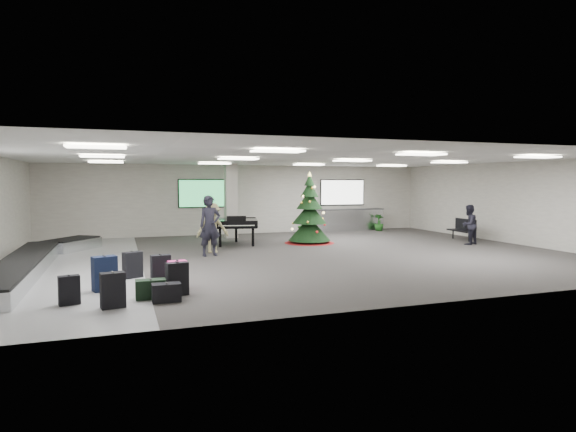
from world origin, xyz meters
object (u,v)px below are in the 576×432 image
object	(u,v)px
christmas_tree	(309,219)
potted_plant_left	(302,225)
traveler_a	(210,226)
traveler_bench	(469,225)
traveler_b	(212,228)
baggage_carousel	(34,261)
grand_piano	(236,223)
pink_suitcase	(177,275)
potted_plant_right	(379,222)
service_counter	(345,220)
bench	(463,228)

from	to	relation	value
christmas_tree	potted_plant_left	bearing A→B (deg)	73.92
traveler_a	traveler_bench	bearing A→B (deg)	-12.43
traveler_b	traveler_bench	size ratio (longest dim) A/B	1.10
baggage_carousel	christmas_tree	xyz separation A→B (m)	(9.35, 2.78, 0.76)
baggage_carousel	traveler_bench	distance (m)	14.98
grand_piano	baggage_carousel	bearing A→B (deg)	-140.41
pink_suitcase	grand_piano	xyz separation A→B (m)	(3.05, 7.18, 0.50)
grand_piano	potted_plant_right	size ratio (longest dim) A/B	2.73
baggage_carousel	traveler_bench	bearing A→B (deg)	1.08
service_counter	grand_piano	bearing A→B (deg)	-151.61
bench	potted_plant_left	size ratio (longest dim) A/B	1.60
service_counter	traveler_b	world-z (taller)	traveler_b
pink_suitcase	potted_plant_left	distance (m)	11.86
pink_suitcase	traveler_bench	world-z (taller)	traveler_bench
baggage_carousel	bench	xyz separation A→B (m)	(15.77, 1.59, 0.28)
pink_suitcase	grand_piano	bearing A→B (deg)	59.75
grand_piano	bench	distance (m)	9.42
grand_piano	traveler_b	size ratio (longest dim) A/B	1.35
pink_suitcase	traveler_bench	xyz separation A→B (m)	(11.50, 4.14, 0.45)
baggage_carousel	service_counter	bearing A→B (deg)	27.67
traveler_a	potted_plant_left	world-z (taller)	traveler_a
traveler_a	traveler_bench	xyz separation A→B (m)	(9.93, -0.45, -0.22)
traveler_bench	potted_plant_right	bearing A→B (deg)	-102.72
baggage_carousel	pink_suitcase	distance (m)	5.19
baggage_carousel	grand_piano	world-z (taller)	grand_piano
baggage_carousel	potted_plant_left	world-z (taller)	potted_plant_left
traveler_a	potted_plant_left	distance (m)	7.34
pink_suitcase	potted_plant_right	xyz separation A→B (m)	(10.93, 9.94, 0.10)
bench	traveler_a	size ratio (longest dim) A/B	0.72
traveler_a	bench	bearing A→B (deg)	-5.25
traveler_b	potted_plant_left	distance (m)	6.67
baggage_carousel	traveler_bench	xyz separation A→B (m)	(14.97, 0.28, 0.56)
grand_piano	traveler_bench	bearing A→B (deg)	-7.12
bench	traveler_a	distance (m)	10.79
baggage_carousel	potted_plant_left	size ratio (longest dim) A/B	10.86
bench	potted_plant_left	bearing A→B (deg)	146.92
christmas_tree	potted_plant_left	world-z (taller)	christmas_tree
traveler_a	traveler_b	xyz separation A→B (m)	(0.22, 0.73, -0.14)
baggage_carousel	service_counter	world-z (taller)	service_counter
traveler_b	pink_suitcase	bearing A→B (deg)	-108.52
potted_plant_right	traveler_bench	bearing A→B (deg)	-84.34
service_counter	bench	distance (m)	5.92
grand_piano	potted_plant_right	bearing A→B (deg)	31.97
christmas_tree	traveler_a	distance (m)	4.77
bench	traveler_a	world-z (taller)	traveler_a
baggage_carousel	pink_suitcase	bearing A→B (deg)	-48.05
bench	traveler_b	distance (m)	10.53
baggage_carousel	potted_plant_left	bearing A→B (deg)	29.86
grand_piano	potted_plant_left	xyz separation A→B (m)	(3.73, 2.56, -0.37)
pink_suitcase	traveler_bench	distance (m)	12.23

